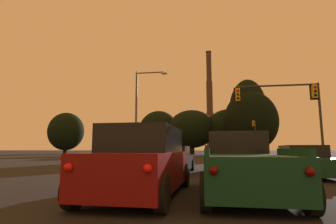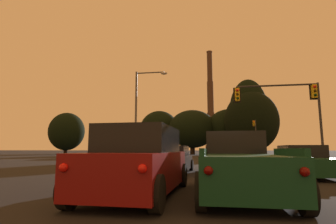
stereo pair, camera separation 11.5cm
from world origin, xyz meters
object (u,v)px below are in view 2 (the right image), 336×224
Objects in this scene: traffic_light_far_right at (255,132)px; suv_center_lane_front at (231,156)px; sedan_left_lane_front at (171,160)px; traffic_light_overhead_right at (290,102)px; pickup_truck_center_lane_second at (238,164)px; sedan_right_lane_front at (303,162)px; street_lamp at (141,106)px; suv_left_lane_second at (140,162)px; smokestack at (211,111)px.

suv_center_lane_front is at bearing -101.31° from traffic_light_far_right.
suv_center_lane_front is at bearing 14.75° from sedan_left_lane_front.
suv_center_lane_front is at bearing -127.68° from traffic_light_overhead_right.
traffic_light_far_right is at bearing 80.37° from pickup_truck_center_lane_second.
traffic_light_far_right is (10.35, 36.60, 3.70)m from sedan_left_lane_front.
street_lamp is (-10.72, 11.05, 4.71)m from sedan_right_lane_front.
smokestack reaches higher than suv_left_lane_second.
sedan_left_lane_front is 12.05m from street_lamp.
traffic_light_overhead_right is at bearing -87.75° from smokestack.
suv_left_lane_second is 0.08× the size of smokestack.
street_lamp is (-7.33, 16.15, 4.57)m from pickup_truck_center_lane_second.
traffic_light_overhead_right reaches higher than pickup_truck_center_lane_second.
pickup_truck_center_lane_second is 14.93m from traffic_light_overhead_right.
traffic_light_far_right is 30.31m from street_lamp.
smokestack is (7.17, 138.10, 19.33)m from street_lamp.
sedan_left_lane_front is at bearing 173.75° from sedan_right_lane_front.
traffic_light_far_right is at bearing 60.76° from street_lamp.
smokestack is (-0.45, 147.55, 23.81)m from suv_center_lane_front.
suv_left_lane_second is 0.76× the size of traffic_light_overhead_right.
sedan_right_lane_front is 151.12m from smokestack.
smokestack is at bearing 90.96° from suv_center_lane_front.
sedan_right_lane_front is at bearing -88.64° from smokestack.
sedan_left_lane_front is 6.33m from sedan_right_lane_front.
sedan_right_lane_front is at bearing 45.66° from suv_left_lane_second.
pickup_truck_center_lane_second is at bearing -62.34° from sedan_left_lane_front.
street_lamp reaches higher than sedan_left_lane_front.
suv_left_lane_second is at bearing -119.85° from traffic_light_overhead_right.
suv_center_lane_front is 1.04× the size of sedan_right_lane_front.
sedan_right_lane_front is at bearing -6.05° from sedan_left_lane_front.
suv_left_lane_second is 2.85m from pickup_truck_center_lane_second.
traffic_light_far_right reaches higher than pickup_truck_center_lane_second.
smokestack reaches higher than traffic_light_overhead_right.
smokestack is (-7.63, 111.67, 20.34)m from traffic_light_far_right.
suv_center_lane_front is at bearing -51.09° from street_lamp.
suv_left_lane_second is 0.90× the size of pickup_truck_center_lane_second.
suv_left_lane_second is at bearing -86.72° from sedan_left_lane_front.
street_lamp reaches higher than suv_left_lane_second.
sedan_right_lane_front is at bearing -103.69° from traffic_light_overhead_right.
traffic_light_far_right reaches higher than suv_center_lane_front.
street_lamp reaches higher than sedan_right_lane_front.
pickup_truck_center_lane_second is at bearing 18.41° from suv_left_lane_second.
street_lamp is at bearing 106.67° from suv_left_lane_second.
smokestack is at bearing 90.56° from suv_left_lane_second.
pickup_truck_center_lane_second is 6.13m from sedan_right_lane_front.
suv_left_lane_second is 16.78m from traffic_light_overhead_right.
sedan_right_lane_front is 9.44m from traffic_light_overhead_right.
pickup_truck_center_lane_second is 0.82× the size of traffic_light_far_right.
sedan_left_lane_front is at bearing -91.05° from smokestack.
suv_center_lane_front is 9.24m from traffic_light_overhead_right.
street_lamp is (-7.62, 9.44, 4.48)m from suv_center_lane_front.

